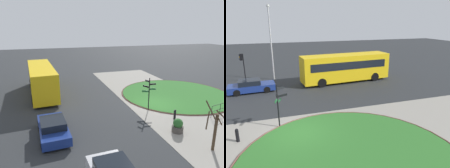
% 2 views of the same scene
% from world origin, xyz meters
% --- Properties ---
extents(ground, '(120.00, 120.00, 0.00)m').
position_xyz_m(ground, '(0.00, 0.00, 0.00)').
color(ground, '#282B2D').
extents(sidewalk_paving, '(32.00, 8.78, 0.02)m').
position_xyz_m(sidewalk_paving, '(0.00, -1.61, 0.01)').
color(sidewalk_paving, gray).
rests_on(sidewalk_paving, ground).
extents(grass_island, '(12.08, 12.08, 0.10)m').
position_xyz_m(grass_island, '(2.20, -3.81, 0.05)').
color(grass_island, '#2D6B28').
rests_on(grass_island, ground).
extents(grass_kerb_ring, '(12.39, 12.39, 0.11)m').
position_xyz_m(grass_kerb_ring, '(2.20, -3.81, 0.06)').
color(grass_kerb_ring, brown).
rests_on(grass_kerb_ring, ground).
extents(signpost_directional, '(0.87, 1.22, 3.09)m').
position_xyz_m(signpost_directional, '(-1.10, 1.35, 1.82)').
color(signpost_directional, black).
rests_on(signpost_directional, ground).
extents(bollard_foreground, '(0.20, 0.20, 0.88)m').
position_xyz_m(bollard_foreground, '(-3.67, 0.20, 0.45)').
color(bollard_foreground, black).
rests_on(bollard_foreground, ground).
extents(bus_yellow, '(10.65, 3.33, 3.22)m').
position_xyz_m(bus_yellow, '(7.15, 10.74, 1.73)').
color(bus_yellow, yellow).
rests_on(bus_yellow, ground).
extents(car_far_lane, '(4.63, 2.20, 1.29)m').
position_xyz_m(car_far_lane, '(-3.36, 10.05, 0.61)').
color(car_far_lane, navy).
rests_on(car_far_lane, ground).
extents(traffic_light_near, '(0.49, 0.26, 3.33)m').
position_xyz_m(traffic_light_near, '(-4.41, 14.55, 2.45)').
color(traffic_light_near, black).
rests_on(traffic_light_near, ground).
extents(lamppost_tall, '(0.32, 0.32, 8.76)m').
position_xyz_m(lamppost_tall, '(-0.98, 14.27, 4.68)').
color(lamppost_tall, '#B7B7BC').
rests_on(lamppost_tall, ground).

